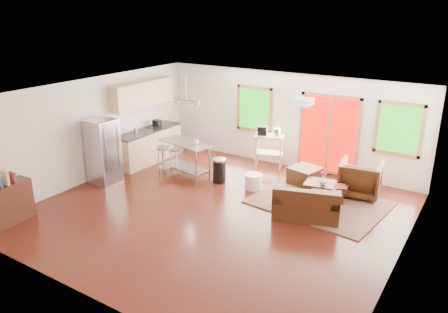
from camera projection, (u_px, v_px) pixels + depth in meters
The scene contains 28 objects.
floor at pixel (217, 212), 9.54m from camera, with size 7.50×7.00×0.02m, color #37110A.
ceiling at pixel (216, 94), 8.67m from camera, with size 7.50×7.00×0.02m, color white.
back_wall at pixel (287, 120), 11.90m from camera, with size 7.50×0.02×2.60m, color silver.
left_wall at pixel (92, 130), 11.02m from camera, with size 0.02×7.00×2.60m, color silver.
right_wall at pixel (406, 196), 7.19m from camera, with size 0.02×7.00×2.60m, color silver.
front_wall at pixel (82, 223), 6.31m from camera, with size 7.50×0.02×2.60m, color silver.
window_left at pixel (254, 109), 12.30m from camera, with size 1.10×0.05×1.30m.
french_doors at pixel (328, 134), 11.31m from camera, with size 1.60×0.05×2.10m.
window_right at pixel (399, 129), 10.32m from camera, with size 1.10×0.05×1.30m.
rug at pixel (319, 203), 9.96m from camera, with size 2.82×2.17×0.03m, color #596640.
loveseat at pixel (307, 205), 9.19m from camera, with size 1.54×1.14×0.73m.
coffee_table at pixel (326, 185), 10.09m from camera, with size 1.05×0.73×0.39m.
armchair at pixel (360, 177), 10.23m from camera, with size 0.91×0.86×0.94m, color black.
ottoman at pixel (305, 176), 10.93m from camera, with size 0.67×0.67×0.45m, color black.
pouf at pixel (253, 181), 10.69m from camera, with size 0.43×0.43×0.37m, color #EEE4CE.
vase at pixel (323, 179), 9.94m from camera, with size 0.22×0.23×0.33m.
book at pixel (336, 180), 9.78m from camera, with size 0.24×0.03×0.32m, color maroon.
cabinets at pixel (147, 130), 12.35m from camera, with size 0.64×2.24×2.30m.
refrigerator at pixel (103, 151), 10.90m from camera, with size 0.68×0.65×1.63m.
island at pixel (185, 153), 11.34m from camera, with size 1.56×0.88×0.93m.
cup at pixel (196, 141), 11.03m from camera, with size 0.14×0.11×0.14m, color white.
bar_stool_a at pixel (164, 154), 11.36m from camera, with size 0.46×0.46×0.80m.
bar_stool_b at pixel (177, 156), 11.41m from camera, with size 0.45×0.45×0.74m.
trash_can at pixel (219, 170), 11.05m from camera, with size 0.44×0.44×0.62m.
kitchen_cart at pixel (268, 140), 11.86m from camera, with size 0.90×0.73×1.18m.
bookshelf at pixel (8, 203), 8.94m from camera, with size 0.44×0.99×1.14m.
ceiling_flush at pixel (303, 102), 8.36m from camera, with size 0.35×0.35×0.12m, color white.
pendant_light at pixel (186, 104), 11.07m from camera, with size 0.80×0.18×0.79m.
Camera 1 is at (4.77, -7.16, 4.30)m, focal length 35.00 mm.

